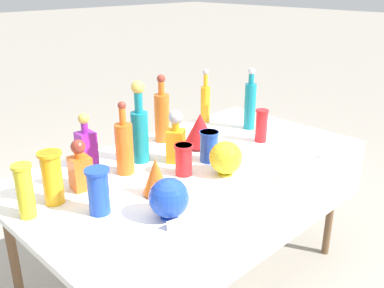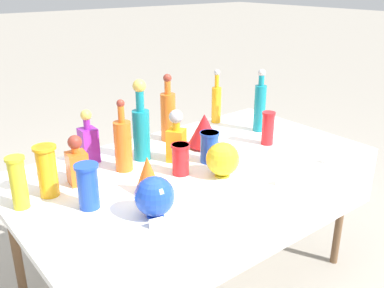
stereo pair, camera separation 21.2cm
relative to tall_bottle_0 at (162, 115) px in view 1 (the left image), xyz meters
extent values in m
plane|color=#A0998C|center=(-0.09, -0.33, -0.91)|extent=(40.00, 40.00, 0.00)
cube|color=white|center=(-0.09, -0.33, -0.17)|extent=(1.82, 0.97, 0.03)
cube|color=white|center=(-0.09, -0.82, -0.31)|extent=(1.82, 0.01, 0.32)
cylinder|color=brown|center=(0.72, -0.72, -0.55)|extent=(0.04, 0.04, 0.73)
cylinder|color=brown|center=(-0.90, 0.05, -0.55)|extent=(0.04, 0.04, 0.73)
cylinder|color=brown|center=(0.72, 0.05, -0.55)|extent=(0.04, 0.04, 0.73)
cylinder|color=orange|center=(0.00, 0.00, -0.02)|extent=(0.09, 0.09, 0.27)
cylinder|color=orange|center=(0.00, 0.00, 0.16)|extent=(0.04, 0.04, 0.07)
sphere|color=maroon|center=(0.00, 0.00, 0.21)|extent=(0.05, 0.05, 0.05)
cylinder|color=teal|center=(0.52, -0.21, -0.01)|extent=(0.07, 0.07, 0.28)
cylinder|color=teal|center=(0.52, -0.21, 0.16)|extent=(0.03, 0.03, 0.06)
sphere|color=#B2B2B7|center=(0.52, -0.21, 0.20)|extent=(0.04, 0.04, 0.04)
cylinder|color=orange|center=(0.43, 0.07, -0.04)|extent=(0.06, 0.06, 0.23)
cylinder|color=orange|center=(0.43, 0.07, 0.12)|extent=(0.03, 0.03, 0.08)
sphere|color=#B2B2B7|center=(0.43, 0.07, 0.17)|extent=(0.04, 0.04, 0.04)
cylinder|color=teal|center=(-0.26, -0.14, -0.02)|extent=(0.09, 0.09, 0.26)
cylinder|color=teal|center=(-0.26, -0.14, 0.16)|extent=(0.04, 0.04, 0.11)
sphere|color=gold|center=(-0.26, -0.14, 0.23)|extent=(0.07, 0.07, 0.07)
cylinder|color=orange|center=(-0.40, -0.20, -0.03)|extent=(0.08, 0.08, 0.24)
cylinder|color=orange|center=(-0.40, -0.20, 0.13)|extent=(0.03, 0.03, 0.08)
sphere|color=maroon|center=(-0.40, -0.20, 0.18)|extent=(0.04, 0.04, 0.04)
cube|color=orange|center=(-0.14, -0.27, -0.07)|extent=(0.12, 0.12, 0.17)
cylinder|color=orange|center=(-0.14, -0.27, 0.04)|extent=(0.04, 0.04, 0.05)
sphere|color=#B2B2B7|center=(-0.14, -0.27, 0.08)|extent=(0.07, 0.07, 0.07)
cube|color=orange|center=(-0.64, -0.19, -0.08)|extent=(0.10, 0.10, 0.15)
cylinder|color=orange|center=(-0.64, -0.19, 0.01)|extent=(0.04, 0.04, 0.03)
sphere|color=maroon|center=(-0.64, -0.19, 0.05)|extent=(0.06, 0.06, 0.06)
cube|color=purple|center=(-0.49, 0.00, -0.07)|extent=(0.08, 0.08, 0.18)
cylinder|color=purple|center=(-0.49, 0.00, 0.05)|extent=(0.03, 0.03, 0.05)
sphere|color=gold|center=(-0.49, 0.00, 0.09)|extent=(0.05, 0.05, 0.05)
cylinder|color=blue|center=(-0.70, -0.43, -0.06)|extent=(0.08, 0.08, 0.19)
cylinder|color=blue|center=(-0.70, -0.43, 0.03)|extent=(0.10, 0.10, 0.01)
cylinder|color=red|center=(-0.22, -0.41, -0.08)|extent=(0.08, 0.08, 0.15)
cylinder|color=red|center=(-0.22, -0.41, -0.01)|extent=(0.09, 0.09, 0.01)
cylinder|color=orange|center=(-0.79, -0.23, -0.04)|extent=(0.08, 0.08, 0.23)
cylinder|color=orange|center=(-0.79, -0.23, 0.07)|extent=(0.10, 0.10, 0.01)
cylinder|color=yellow|center=(-0.92, -0.26, -0.04)|extent=(0.07, 0.07, 0.22)
cylinder|color=yellow|center=(-0.92, -0.26, 0.06)|extent=(0.08, 0.08, 0.01)
cylinder|color=blue|center=(-0.02, -0.38, -0.08)|extent=(0.09, 0.09, 0.16)
cylinder|color=blue|center=(-0.02, -0.38, 0.00)|extent=(0.10, 0.10, 0.01)
cylinder|color=red|center=(0.39, -0.40, -0.06)|extent=(0.07, 0.07, 0.19)
cylinder|color=red|center=(0.39, -0.40, 0.03)|extent=(0.07, 0.07, 0.01)
cylinder|color=red|center=(0.09, -0.21, -0.15)|extent=(0.09, 0.09, 0.01)
cone|color=red|center=(0.09, -0.21, -0.05)|extent=(0.18, 0.18, 0.18)
cylinder|color=orange|center=(-0.44, -0.47, -0.15)|extent=(0.07, 0.07, 0.01)
cone|color=orange|center=(-0.44, -0.47, -0.06)|extent=(0.11, 0.11, 0.16)
cylinder|color=yellow|center=(-0.08, -0.55, -0.15)|extent=(0.07, 0.07, 0.01)
sphere|color=yellow|center=(-0.08, -0.55, -0.07)|extent=(0.16, 0.16, 0.16)
cylinder|color=blue|center=(-0.53, -0.65, -0.15)|extent=(0.07, 0.07, 0.01)
sphere|color=blue|center=(-0.53, -0.65, -0.07)|extent=(0.16, 0.16, 0.16)
cube|color=white|center=(0.44, -0.76, -0.13)|extent=(0.06, 0.02, 0.04)
cube|color=white|center=(-0.57, -0.72, -0.14)|extent=(0.06, 0.02, 0.04)
cube|color=white|center=(0.07, -0.77, -0.14)|extent=(0.06, 0.02, 0.04)
cube|color=tan|center=(0.31, 0.64, -0.74)|extent=(0.48, 0.50, 0.36)
cube|color=tan|center=(0.31, 0.76, -0.52)|extent=(0.36, 0.15, 0.09)
camera|label=1|loc=(-1.48, -1.74, 0.73)|focal=40.00mm
camera|label=2|loc=(-1.32, -1.88, 0.73)|focal=40.00mm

